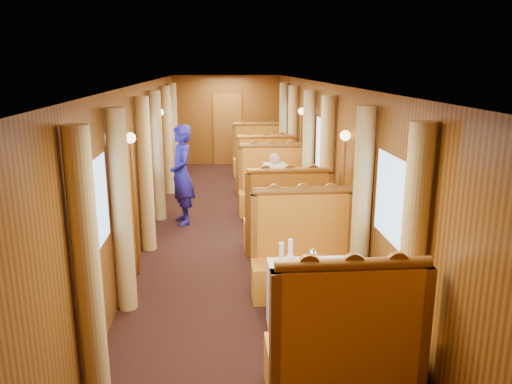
{
  "coord_description": "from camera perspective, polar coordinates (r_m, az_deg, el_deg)",
  "views": [
    {
      "loc": [
        -0.28,
        -8.21,
        2.8
      ],
      "look_at": [
        0.24,
        -1.43,
        1.05
      ],
      "focal_mm": 35.0,
      "sensor_mm": 36.0,
      "label": 1
    }
  ],
  "objects": [
    {
      "name": "doorway_far",
      "position": [
        14.29,
        -3.27,
        7.17
      ],
      "size": [
        0.8,
        0.04,
        2.0
      ],
      "primitive_type": "cube",
      "color": "brown",
      "rests_on": "floor"
    },
    {
      "name": "wall_far",
      "position": [
        14.29,
        -3.29,
        8.18
      ],
      "size": [
        3.0,
        0.01,
        2.5
      ],
      "primitive_type": null,
      "rotation": [
        1.57,
        0.0,
        0.0
      ],
      "color": "brown",
      "rests_on": "floor"
    },
    {
      "name": "curtain_right_far_b",
      "position": [
        12.7,
        3.17,
        7.06
      ],
      "size": [
        0.22,
        0.22,
        2.35
      ],
      "primitive_type": "cylinder",
      "color": "tan",
      "rests_on": "floor"
    },
    {
      "name": "curtain_left_far_b",
      "position": [
        12.64,
        -9.43,
        6.85
      ],
      "size": [
        0.22,
        0.22,
        2.35
      ],
      "primitive_type": "cylinder",
      "color": "tan",
      "rests_on": "floor"
    },
    {
      "name": "window_left_mid",
      "position": [
        8.4,
        -12.63,
        4.84
      ],
      "size": [
        0.01,
        1.2,
        0.9
      ],
      "primitive_type": null,
      "rotation": [
        1.57,
        0.0,
        1.57
      ],
      "color": "#82ADE2",
      "rests_on": "wall_left"
    },
    {
      "name": "curtain_right_near_b",
      "position": [
        5.96,
        11.98,
        -1.71
      ],
      "size": [
        0.22,
        0.22,
        2.35
      ],
      "primitive_type": "cylinder",
      "color": "tan",
      "rests_on": "floor"
    },
    {
      "name": "sconce_left_aft",
      "position": [
        10.12,
        -10.77,
        6.14
      ],
      "size": [
        0.14,
        0.14,
        1.95
      ],
      "color": "#BF8C3F",
      "rests_on": "floor"
    },
    {
      "name": "curtain_left_far_a",
      "position": [
        11.1,
        -10.09,
        5.79
      ],
      "size": [
        0.22,
        0.22,
        2.35
      ],
      "primitive_type": "cylinder",
      "color": "tan",
      "rests_on": "floor"
    },
    {
      "name": "table_mid",
      "position": [
        8.62,
        2.65,
        -1.92
      ],
      "size": [
        1.05,
        0.72,
        0.75
      ],
      "primitive_type": "cube",
      "color": "white",
      "rests_on": "floor"
    },
    {
      "name": "banquette_far_fwd",
      "position": [
        11.0,
        1.08,
        1.95
      ],
      "size": [
        1.3,
        0.55,
        1.34
      ],
      "color": "#B44D14",
      "rests_on": "floor"
    },
    {
      "name": "window_right_far",
      "position": [
        11.92,
        4.18,
        7.89
      ],
      "size": [
        0.01,
        1.2,
        0.9
      ],
      "primitive_type": null,
      "rotation": [
        1.57,
        0.0,
        -1.57
      ],
      "color": "#82ADE2",
      "rests_on": "wall_right"
    },
    {
      "name": "banquette_near_aft",
      "position": [
        6.28,
        5.44,
        -7.87
      ],
      "size": [
        1.3,
        0.55,
        1.34
      ],
      "color": "#B44D14",
      "rests_on": "floor"
    },
    {
      "name": "teapot_right",
      "position": [
        5.09,
        7.47,
        -8.71
      ],
      "size": [
        0.15,
        0.12,
        0.12
      ],
      "primitive_type": null,
      "rotation": [
        0.0,
        0.0,
        0.08
      ],
      "color": "silver",
      "rests_on": "tea_tray"
    },
    {
      "name": "table_near",
      "position": [
        5.39,
        7.29,
        -12.4
      ],
      "size": [
        1.05,
        0.72,
        0.75
      ],
      "primitive_type": "cube",
      "color": "white",
      "rests_on": "floor"
    },
    {
      "name": "wall_left",
      "position": [
        8.44,
        -12.65,
        3.5
      ],
      "size": [
        0.01,
        12.0,
        2.5
      ],
      "primitive_type": null,
      "rotation": [
        1.57,
        0.0,
        1.57
      ],
      "color": "brown",
      "rests_on": "floor"
    },
    {
      "name": "curtain_right_near_a",
      "position": [
        4.56,
        17.44,
        -7.12
      ],
      "size": [
        0.22,
        0.22,
        2.35
      ],
      "primitive_type": "cylinder",
      "color": "tan",
      "rests_on": "floor"
    },
    {
      "name": "fruit_plate",
      "position": [
        5.19,
        11.37,
        -8.89
      ],
      "size": [
        0.22,
        0.22,
        0.05
      ],
      "rotation": [
        0.0,
        0.0,
        -0.19
      ],
      "color": "white",
      "rests_on": "table_near"
    },
    {
      "name": "curtain_left_near_b",
      "position": [
        5.82,
        -15.09,
        -2.27
      ],
      "size": [
        0.22,
        0.22,
        2.35
      ],
      "primitive_type": "cylinder",
      "color": "tan",
      "rests_on": "floor"
    },
    {
      "name": "window_right_near",
      "position": [
        5.2,
        15.62,
        -1.14
      ],
      "size": [
        0.01,
        1.2,
        0.9
      ],
      "primitive_type": null,
      "rotation": [
        1.57,
        0.0,
        -1.57
      ],
      "color": "#82ADE2",
      "rests_on": "wall_right"
    },
    {
      "name": "teapot_left",
      "position": [
        5.1,
        5.92,
        -8.43
      ],
      "size": [
        0.2,
        0.16,
        0.15
      ],
      "primitive_type": null,
      "rotation": [
        0.0,
        0.0,
        0.16
      ],
      "color": "silver",
      "rests_on": "tea_tray"
    },
    {
      "name": "cup_inboard",
      "position": [
        5.22,
        2.91,
        -7.44
      ],
      "size": [
        0.08,
        0.08,
        0.26
      ],
      "rotation": [
        0.0,
        0.0,
        -0.29
      ],
      "color": "white",
      "rests_on": "table_near"
    },
    {
      "name": "curtain_right_mid_b",
      "position": [
        9.28,
        5.99,
        4.27
      ],
      "size": [
        0.22,
        0.22,
        2.35
      ],
      "primitive_type": "cylinder",
      "color": "tan",
      "rests_on": "floor"
    },
    {
      "name": "banquette_far_aft",
      "position": [
        12.98,
        0.22,
        3.88
      ],
      "size": [
        1.3,
        0.55,
        1.34
      ],
      "color": "#B44D14",
      "rests_on": "floor"
    },
    {
      "name": "sconce_right_aft",
      "position": [
        10.2,
        5.16,
        6.39
      ],
      "size": [
        0.14,
        0.14,
        1.95
      ],
      "color": "#BF8C3F",
      "rests_on": "floor"
    },
    {
      "name": "ceiling",
      "position": [
        8.22,
        -2.49,
        12.33
      ],
      "size": [
        3.0,
        12.0,
        0.01
      ],
      "primitive_type": null,
      "rotation": [
        3.14,
        0.0,
        0.0
      ],
      "color": "silver",
      "rests_on": "wall_left"
    },
    {
      "name": "curtain_right_far_a",
      "position": [
        11.17,
        4.22,
        6.03
      ],
      "size": [
        0.22,
        0.22,
        2.35
      ],
      "primitive_type": "cylinder",
      "color": "tan",
      "rests_on": "floor"
    },
    {
      "name": "window_left_far",
      "position": [
        11.84,
        -10.3,
        7.66
      ],
      "size": [
        0.01,
        1.2,
        0.9
      ],
      "primitive_type": null,
      "rotation": [
        1.57,
        0.0,
        1.57
      ],
      "color": "#82ADE2",
      "rests_on": "wall_left"
    },
    {
      "name": "window_left_near",
      "position": [
        5.04,
        -18.04,
        -1.82
      ],
      "size": [
        0.01,
        1.2,
        0.9
      ],
      "primitive_type": null,
      "rotation": [
        1.57,
        0.0,
        1.57
      ],
      "color": "#82ADE2",
      "rests_on": "wall_left"
    },
    {
      "name": "teapot_back",
      "position": [
        5.26,
        6.44,
        -7.76
      ],
      "size": [
        0.2,
        0.17,
        0.14
      ],
      "primitive_type": null,
      "rotation": [
        0.0,
        0.0,
        0.23
      ],
      "color": "silver",
      "rests_on": "tea_tray"
    },
    {
      "name": "window_right_mid",
      "position": [
        8.5,
        7.68,
        5.17
      ],
      "size": [
        0.01,
        1.2,
        0.9
      ],
      "primitive_type": null,
      "rotation": [
        1.57,
        0.0,
        -1.57
      ],
      "color": "#82ADE2",
      "rests_on": "wall_right"
    },
    {
      "name": "passenger",
      "position": [
        9.23,
        2.13,
        1.53
      ],
      "size": [
        0.4,
        0.44,
        0.76
      ],
      "color": "beige",
      "rests_on": "banquette_mid_aft"
    },
    {
      "name": "curtain_left_near_a",
      "position": [
        4.39,
        -18.74,
        -8.1
      ],
      "size": [
        0.22,
        0.22,
        2.35
      ],
      "primitive_type": "cylinder",
      "color": "tan",
      "rests_on": "floor"
    },
    {
      "name": "banquette_mid_fwd",
      "position": [
        7.64,
        3.58,
        -3.71
      ],
      "size": [
        1.3,
        0.55,
        1.34
      ],
      "color": "#B44D14",
      "rests_on": "floor"
    },
    {
      "name": "wall_right",
      "position": [
        8.54,
        7.73,
        3.84
      ],
      "size": [
        0.01,
        12.0,
        2.5
      ],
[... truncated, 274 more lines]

